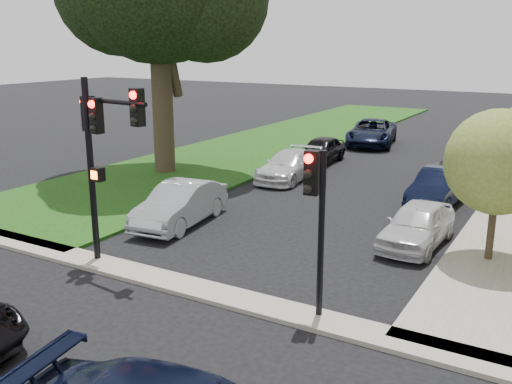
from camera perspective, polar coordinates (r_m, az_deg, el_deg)
The scene contains 15 objects.
ground at distance 13.78m, azimuth -10.80°, elevation -12.73°, with size 140.00×140.00×0.00m, color black.
grass_strip at distance 37.82m, azimuth 2.73°, elevation 5.26°, with size 8.00×44.00×0.12m, color #113A0F.
sidewalk_cross at distance 15.14m, azimuth -5.81°, elevation -9.64°, with size 60.00×1.00×0.12m, color gray.
small_tree_a at distance 17.50m, azimuth 23.10°, elevation 2.76°, with size 3.02×3.02×4.53m.
traffic_signal_main at distance 16.41m, azimuth -15.29°, elevation 5.17°, with size 2.63×0.69×5.38m.
traffic_signal_secondary at distance 12.83m, azimuth 6.05°, elevation -1.12°, with size 0.53×0.42×4.02m.
car_parked_0 at distance 18.80m, azimuth 15.82°, elevation -3.16°, with size 1.64×4.08×1.39m, color silver.
car_parked_1 at distance 23.79m, azimuth 17.83°, elevation 0.46°, with size 1.51×4.32×1.42m, color black.
car_parked_2 at distance 27.98m, azimuth 19.87°, elevation 2.29°, with size 2.25×4.88×1.36m, color #3F4247.
car_parked_3 at distance 33.19m, azimuth 21.56°, elevation 4.14°, with size 1.80×4.48×1.53m, color silver.
car_parked_4 at distance 38.55m, azimuth 23.03°, elevation 5.26°, with size 1.98×4.87×1.41m, color #999BA0.
car_parked_5 at distance 20.32m, azimuth -7.59°, elevation -1.22°, with size 1.58×4.52×1.49m, color #999BA0.
car_parked_6 at distance 26.87m, azimuth 3.29°, elevation 2.65°, with size 1.87×4.60×1.34m, color silver.
car_parked_7 at distance 30.75m, azimuth 6.51°, elevation 4.19°, with size 1.66×4.12×1.40m, color black.
car_parked_8 at distance 36.76m, azimuth 11.52°, elevation 5.87°, with size 2.66×5.77×1.60m, color black.
Camera 1 is at (8.21, -9.09, 6.30)m, focal length 40.00 mm.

